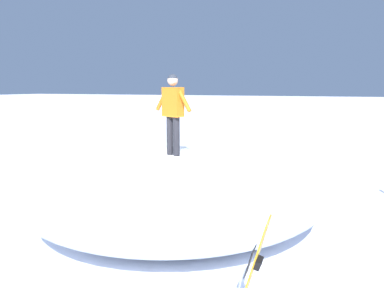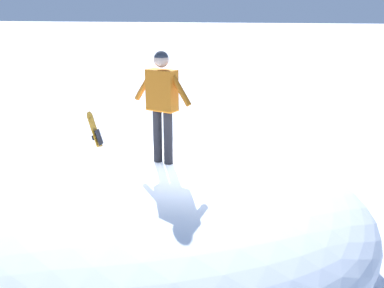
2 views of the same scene
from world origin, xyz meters
TOP-DOWN VIEW (x-y plane):
  - ground at (0.00, 0.00)m, footprint 240.00×240.00m
  - snow_mound at (-0.29, -0.31)m, footprint 9.23×9.22m
  - snowboarder_standing at (-0.33, -0.02)m, footprint 1.00×0.43m
  - snowboard_primary_upright at (-2.79, 3.05)m, footprint 0.47×0.28m
  - backpack_far at (2.80, -1.07)m, footprint 0.70×0.40m

SIDE VIEW (x-z plane):
  - ground at x=0.00m, z-range 0.00..0.00m
  - backpack_far at x=2.80m, z-range 0.00..0.32m
  - snow_mound at x=-0.29m, z-range 0.00..1.64m
  - snowboard_primary_upright at x=-2.79m, z-range 0.03..1.68m
  - snowboarder_standing at x=-0.33m, z-range 1.82..3.56m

